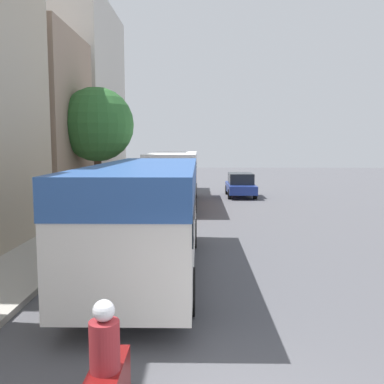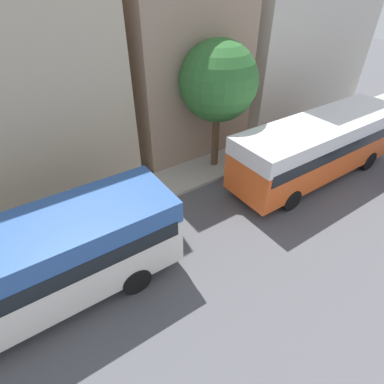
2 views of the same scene
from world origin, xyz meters
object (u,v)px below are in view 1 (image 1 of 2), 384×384
object	(u,v)px
motorcycle_behind_lead	(107,382)
car_crossing	(241,185)
bus_lead	(148,203)
bus_following	(174,171)
pedestrian_near_curb	(66,220)

from	to	relation	value
motorcycle_behind_lead	car_crossing	xyz separation A→B (m)	(3.91, 23.81, 0.13)
bus_lead	motorcycle_behind_lead	xyz separation A→B (m)	(0.27, -6.57, -1.26)
bus_following	motorcycle_behind_lead	xyz separation A→B (m)	(0.33, -19.86, -1.28)
motorcycle_behind_lead	car_crossing	bearing A→B (deg)	80.68
bus_lead	motorcycle_behind_lead	size ratio (longest dim) A/B	4.16
bus_following	motorcycle_behind_lead	bearing A→B (deg)	-89.04
motorcycle_behind_lead	bus_lead	bearing A→B (deg)	92.38
bus_following	motorcycle_behind_lead	world-z (taller)	bus_following
motorcycle_behind_lead	car_crossing	world-z (taller)	motorcycle_behind_lead
bus_lead	motorcycle_behind_lead	bearing A→B (deg)	-87.62
bus_lead	pedestrian_near_curb	world-z (taller)	bus_lead
bus_following	car_crossing	world-z (taller)	bus_following
motorcycle_behind_lead	pedestrian_near_curb	xyz separation A→B (m)	(-3.22, 8.79, 0.38)
pedestrian_near_curb	motorcycle_behind_lead	bearing A→B (deg)	-69.88
motorcycle_behind_lead	pedestrian_near_curb	size ratio (longest dim) A/B	1.27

